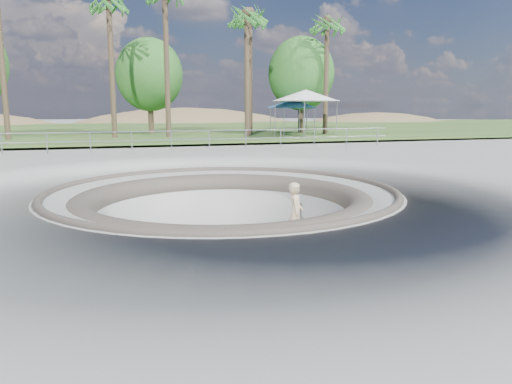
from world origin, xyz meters
TOP-DOWN VIEW (x-y plane):
  - ground at (0.00, 0.00)m, footprint 180.00×180.00m
  - skate_bowl at (0.00, 0.00)m, footprint 14.00×14.00m
  - grass_strip at (0.00, 34.00)m, footprint 180.00×36.00m
  - distant_hills at (3.78, 57.17)m, footprint 103.20×45.00m
  - safety_railing at (0.00, 12.00)m, footprint 25.00×0.06m
  - skateboard at (2.37, 0.18)m, footprint 0.90×0.39m
  - skater at (2.37, 0.18)m, footprint 0.70×0.83m
  - canopy_white at (10.34, 19.12)m, footprint 6.11×6.11m
  - canopy_blue at (10.19, 21.41)m, footprint 5.25×5.25m
  - palm_b at (-2.69, 21.93)m, footprint 2.60×2.60m
  - palm_d at (7.50, 23.43)m, footprint 2.60×2.60m
  - palm_e at (6.51, 20.78)m, footprint 2.60×2.60m
  - palm_f at (13.11, 21.87)m, footprint 2.60×2.60m
  - bushy_tree_mid at (0.22, 26.89)m, footprint 5.24×4.76m
  - bushy_tree_right at (12.08, 24.44)m, footprint 5.40×4.91m

SIDE VIEW (x-z plane):
  - distant_hills at x=3.78m, z-range -21.32..7.28m
  - skate_bowl at x=0.00m, z-range -3.88..0.22m
  - skateboard at x=2.37m, z-range -1.87..-1.78m
  - skater at x=2.37m, z-range -1.81..0.13m
  - ground at x=0.00m, z-range 0.00..0.00m
  - grass_strip at x=0.00m, z-range 0.16..0.28m
  - safety_railing at x=0.00m, z-range 0.18..1.20m
  - canopy_blue at x=10.19m, z-range 1.28..3.94m
  - canopy_white at x=10.34m, z-range 1.52..4.82m
  - bushy_tree_mid at x=0.22m, z-range 1.08..8.63m
  - bushy_tree_right at x=12.08m, z-range 1.10..8.89m
  - palm_e at x=6.51m, z-range 3.58..13.05m
  - palm_f at x=13.11m, z-range 3.59..13.05m
  - palm_d at x=7.50m, z-range 3.81..13.80m
  - palm_b at x=-2.69m, z-range 3.90..14.09m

